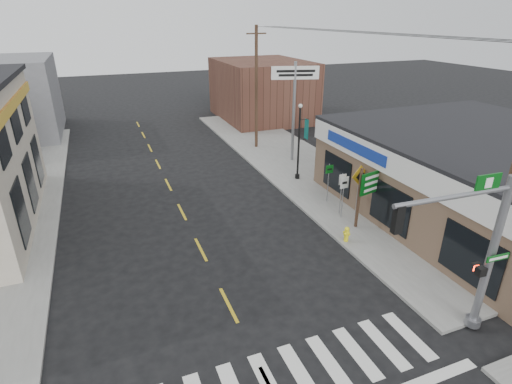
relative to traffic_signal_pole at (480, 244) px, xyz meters
name	(u,v)px	position (x,y,z in m)	size (l,w,h in m)	color
sidewalk_right	(321,180)	(2.45, 13.07, -3.34)	(6.00, 38.00, 0.13)	slate
center_line	(201,249)	(-6.55, 8.07, -3.40)	(0.12, 56.00, 0.01)	gold
crosswalk	(268,383)	(-6.55, 0.47, -3.40)	(11.00, 2.20, 0.01)	silver
thrift_store	(488,179)	(7.95, 6.07, -1.40)	(12.00, 14.00, 4.00)	brown
bldg_distant_right	(262,90)	(5.45, 30.07, -0.60)	(8.00, 10.00, 5.60)	#553227
traffic_signal_pole	(480,244)	(0.00, 0.00, 0.00)	(4.33, 0.36, 5.48)	gray
guide_sign	(373,188)	(1.65, 7.09, -1.33)	(1.73, 0.14, 3.03)	#442E1F
fire_hydrant	(347,233)	(-0.25, 6.14, -2.88)	(0.23, 0.23, 0.72)	yellow
ped_crossing_sign	(359,182)	(1.65, 8.15, -1.40)	(1.06, 0.08, 2.74)	gray
lamp_post	(300,136)	(1.24, 13.81, -0.54)	(0.61, 0.48, 4.69)	black
dance_center_sign	(295,87)	(2.45, 17.14, 1.78)	(3.16, 0.20, 6.71)	gray
bare_tree	(427,159)	(3.88, 6.31, 0.10)	(2.14, 2.14, 4.29)	black
shrub_front	(492,272)	(3.16, 1.46, -2.79)	(1.29, 1.29, 0.97)	#1F3317
shrub_back	(379,208)	(2.69, 7.69, -2.83)	(1.18, 1.18, 0.88)	black
utility_pole_far	(256,88)	(1.24, 20.98, 1.26)	(1.54, 0.23, 8.83)	#482820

